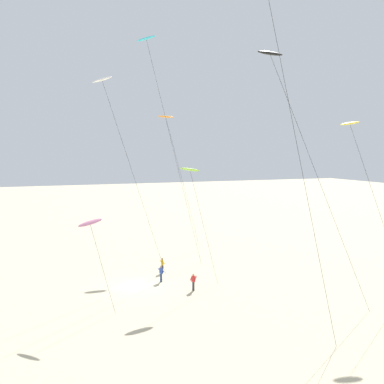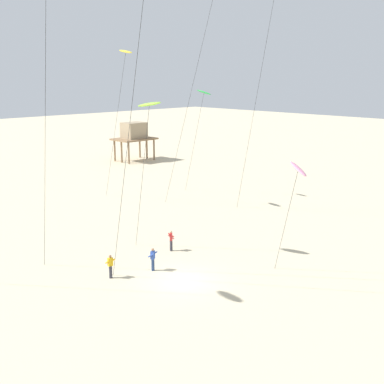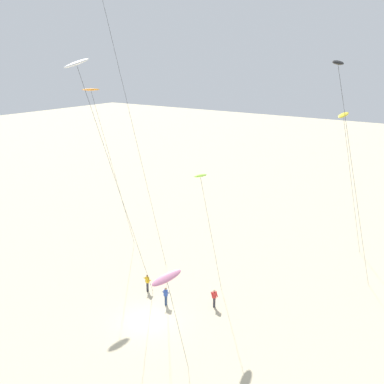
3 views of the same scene
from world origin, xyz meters
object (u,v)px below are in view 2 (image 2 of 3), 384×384
(kite_flyer_nearest, at_px, (110,266))
(kite_flyer_furthest, at_px, (171,240))
(kite_yellow, at_px, (125,54))
(kite_pink, at_px, (298,170))
(kite_lime, at_px, (149,106))
(stilt_house, at_px, (134,133))
(kite_flyer_middle, at_px, (153,259))
(kite_green, at_px, (204,94))

(kite_flyer_nearest, height_order, kite_flyer_furthest, same)
(kite_yellow, xyz_separation_m, kite_pink, (-3.32, -22.64, -7.97))
(kite_lime, relative_size, stilt_house, 1.85)
(kite_yellow, relative_size, kite_pink, 1.98)
(kite_pink, bearing_deg, kite_lime, 112.56)
(kite_lime, height_order, kite_flyer_middle, kite_lime)
(kite_pink, distance_m, stilt_house, 50.34)
(kite_flyer_furthest, bearing_deg, kite_green, 36.40)
(kite_pink, xyz_separation_m, stilt_house, (21.73, 45.30, -3.10))
(kite_yellow, relative_size, kite_flyer_furthest, 9.59)
(kite_pink, xyz_separation_m, kite_flyer_middle, (-6.14, 7.61, -6.62))
(kite_lime, distance_m, kite_flyer_middle, 10.93)
(kite_flyer_middle, bearing_deg, kite_flyer_furthest, 30.17)
(kite_lime, height_order, kite_green, kite_green)
(stilt_house, bearing_deg, kite_pink, -115.63)
(kite_flyer_nearest, distance_m, kite_flyer_furthest, 6.68)
(kite_flyer_middle, bearing_deg, kite_lime, 51.34)
(kite_green, relative_size, kite_flyer_furthest, 7.22)
(kite_lime, relative_size, kite_pink, 1.46)
(kite_flyer_nearest, height_order, kite_flyer_middle, same)
(kite_lime, bearing_deg, kite_pink, -67.44)
(kite_yellow, height_order, kite_flyer_middle, kite_yellow)
(kite_green, distance_m, kite_pink, 24.15)
(kite_flyer_nearest, bearing_deg, kite_flyer_middle, -18.88)
(kite_pink, relative_size, stilt_house, 1.27)
(kite_green, xyz_separation_m, kite_yellow, (-8.80, 2.13, 3.99))
(kite_flyer_middle, distance_m, kite_flyer_furthest, 4.23)
(kite_flyer_middle, bearing_deg, kite_pink, -51.11)
(kite_yellow, bearing_deg, kite_pink, -98.35)
(kite_green, height_order, stilt_house, kite_green)
(stilt_house, bearing_deg, kite_flyer_furthest, -124.25)
(kite_flyer_furthest, relative_size, stilt_house, 0.26)
(kite_flyer_furthest, bearing_deg, kite_yellow, 65.78)
(kite_yellow, distance_m, kite_pink, 24.23)
(kite_lime, xyz_separation_m, kite_flyer_furthest, (1.70, -0.32, -10.47))
(kite_yellow, height_order, kite_pink, kite_yellow)
(kite_green, bearing_deg, kite_flyer_middle, -144.78)
(kite_green, xyz_separation_m, stilt_house, (9.61, 24.80, -7.07))
(kite_lime, distance_m, kite_pink, 11.56)
(kite_yellow, bearing_deg, kite_lime, -120.82)
(kite_pink, bearing_deg, kite_flyer_furthest, 104.29)
(kite_flyer_middle, bearing_deg, kite_yellow, 57.80)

